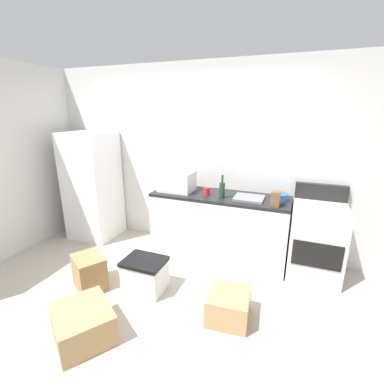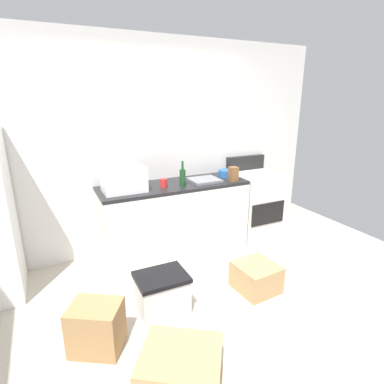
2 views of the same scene
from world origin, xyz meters
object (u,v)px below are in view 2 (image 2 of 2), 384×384
at_px(coffee_mug, 164,183).
at_px(storage_bin, 162,293).
at_px(cardboard_box_small, 256,277).
at_px(wine_bottle, 183,177).
at_px(stove_oven, 254,203).
at_px(cardboard_box_medium, 96,327).
at_px(microwave, 124,179).
at_px(mixing_bowl, 226,173).
at_px(cardboard_box_large, 181,370).
at_px(knife_block, 233,174).

relative_size(coffee_mug, storage_bin, 0.22).
bearing_deg(cardboard_box_small, wine_bottle, 110.20).
distance_m(wine_bottle, storage_bin, 1.37).
xyz_separation_m(stove_oven, coffee_mug, (-1.38, -0.08, 0.48)).
bearing_deg(coffee_mug, cardboard_box_medium, -131.43).
distance_m(wine_bottle, cardboard_box_small, 1.38).
height_order(stove_oven, microwave, microwave).
distance_m(wine_bottle, coffee_mug, 0.23).
xyz_separation_m(microwave, coffee_mug, (0.45, -0.05, -0.09)).
bearing_deg(stove_oven, microwave, -179.01).
relative_size(mixing_bowl, cardboard_box_small, 0.47).
xyz_separation_m(microwave, cardboard_box_medium, (-0.56, -1.20, -0.84)).
relative_size(wine_bottle, cardboard_box_large, 0.56).
xyz_separation_m(microwave, cardboard_box_large, (-0.11, -1.80, -0.89)).
height_order(stove_oven, cardboard_box_large, stove_oven).
bearing_deg(cardboard_box_medium, storage_bin, 17.54).
bearing_deg(cardboard_box_large, coffee_mug, 72.21).
distance_m(coffee_mug, knife_block, 0.89).
xyz_separation_m(wine_bottle, knife_block, (0.66, -0.08, -0.02)).
bearing_deg(storage_bin, cardboard_box_large, -101.47).
bearing_deg(cardboard_box_small, cardboard_box_medium, -176.45).
distance_m(stove_oven, storage_bin, 2.08).
distance_m(microwave, cardboard_box_large, 2.01).
height_order(stove_oven, knife_block, stove_oven).
xyz_separation_m(cardboard_box_medium, cardboard_box_small, (1.60, 0.10, -0.05)).
bearing_deg(cardboard_box_small, storage_bin, 174.55).
bearing_deg(wine_bottle, cardboard_box_small, -69.80).
bearing_deg(cardboard_box_medium, stove_oven, 27.17).
bearing_deg(cardboard_box_medium, mixing_bowl, 33.23).
relative_size(stove_oven, mixing_bowl, 5.79).
relative_size(coffee_mug, cardboard_box_small, 0.25).
relative_size(microwave, cardboard_box_small, 1.13).
bearing_deg(cardboard_box_small, coffee_mug, 119.28).
xyz_separation_m(mixing_bowl, cardboard_box_small, (-0.33, -1.16, -0.80)).
relative_size(microwave, knife_block, 2.56).
distance_m(stove_oven, knife_block, 0.75).
distance_m(wine_bottle, cardboard_box_large, 2.07).
height_order(coffee_mug, mixing_bowl, coffee_mug).
xyz_separation_m(mixing_bowl, cardboard_box_large, (-1.48, -1.87, -0.80)).
height_order(knife_block, cardboard_box_small, knife_block).
xyz_separation_m(stove_oven, cardboard_box_small, (-0.79, -1.13, -0.33)).
xyz_separation_m(coffee_mug, cardboard_box_large, (-0.56, -1.75, -0.80)).
distance_m(stove_oven, cardboard_box_small, 1.42).
bearing_deg(microwave, wine_bottle, -8.13).
bearing_deg(mixing_bowl, cardboard_box_small, -105.61).
bearing_deg(stove_oven, coffee_mug, -176.74).
xyz_separation_m(cardboard_box_large, cardboard_box_medium, (-0.45, 0.61, 0.05)).
relative_size(knife_block, mixing_bowl, 0.95).
distance_m(wine_bottle, cardboard_box_medium, 1.84).
relative_size(knife_block, cardboard_box_large, 0.34).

